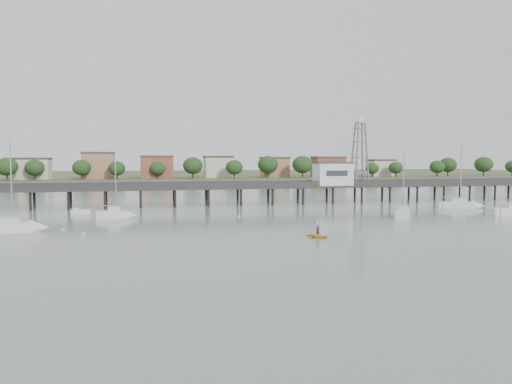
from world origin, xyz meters
TOP-DOWN VIEW (x-y plane):
  - ground_plane at (0.00, 0.00)m, footprint 500.00×500.00m
  - pier at (0.00, 60.00)m, footprint 150.00×5.00m
  - pier_building at (25.00, 60.00)m, footprint 8.40×5.40m
  - lattice_tower at (31.50, 60.00)m, footprint 3.20×3.20m
  - sailboat_c at (26.63, 31.64)m, footprint 5.82×6.93m
  - sailboat_e at (46.59, 42.57)m, footprint 8.71×5.15m
  - sailboat_b at (-20.97, 40.55)m, footprint 5.98×2.05m
  - sailboat_a at (-33.60, 27.71)m, footprint 8.34×3.11m
  - white_tender at (-28.25, 49.32)m, footprint 3.52×2.10m
  - yellow_dinghy at (4.47, 13.81)m, footprint 2.02×1.74m
  - dinghy_occupant at (4.47, 13.81)m, footprint 0.78×1.32m
  - mooring_buoys at (-0.57, 28.04)m, footprint 70.00×17.06m
  - far_shore at (0.36, 239.58)m, footprint 500.00×170.00m

SIDE VIEW (x-z plane):
  - ground_plane at x=0.00m, z-range 0.00..0.00m
  - yellow_dinghy at x=4.47m, z-range -1.45..1.45m
  - dinghy_occupant at x=4.47m, z-range -0.15..0.15m
  - mooring_buoys at x=-0.57m, z-range -0.12..0.28m
  - white_tender at x=-28.25m, z-range -0.24..1.04m
  - sailboat_e at x=46.59m, z-range -6.28..7.55m
  - sailboat_a at x=-33.60m, z-range -6.10..7.38m
  - sailboat_c at x=26.63m, z-range -5.25..6.55m
  - sailboat_b at x=-20.97m, z-range -4.33..5.65m
  - far_shore at x=0.36m, z-range -4.25..6.15m
  - pier at x=0.00m, z-range 1.04..6.54m
  - pier_building at x=25.00m, z-range 4.02..9.32m
  - lattice_tower at x=31.50m, z-range 3.35..18.85m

